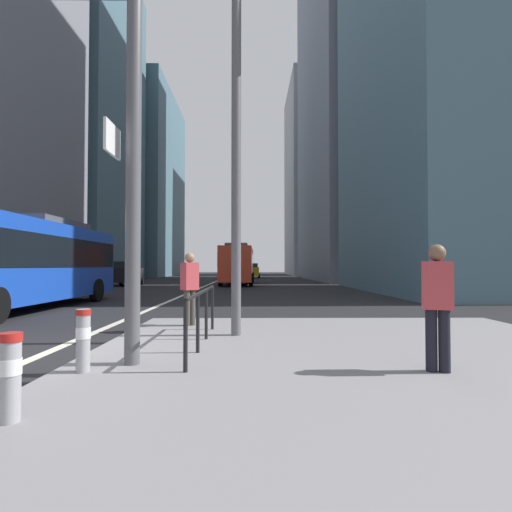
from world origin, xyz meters
The scene contains 18 objects.
ground_plane centered at (0.00, 20.00, 0.00)m, with size 160.00×160.00×0.00m, color black.
median_island centered at (5.50, -1.00, 0.07)m, with size 9.00×10.00×0.15m, color gray.
lane_centre_line centered at (0.00, 30.00, 0.01)m, with size 0.20×80.00×0.01m, color beige.
office_tower_left_mid centered at (-16.00, 37.67, 17.64)m, with size 11.63×16.30×35.28m, color slate.
office_tower_left_far centered at (-16.00, 58.92, 14.57)m, with size 13.97×21.99×29.14m, color slate.
office_tower_right_mid centered at (17.00, 41.08, 22.33)m, with size 13.03×24.89×44.66m, color slate.
office_tower_right_far centered at (17.00, 68.70, 17.41)m, with size 13.08×19.62×34.82m, color #9E9EA3.
city_bus_blue_oncoming centered at (-4.40, 7.50, 1.84)m, with size 2.75×11.09×3.40m.
city_bus_red_receding centered at (2.46, 28.50, 1.84)m, with size 2.82×11.01×3.40m.
car_oncoming_mid centered at (-6.49, 26.16, 0.99)m, with size 2.07×4.31×1.94m.
car_receding_near centered at (3.68, 47.32, 0.99)m, with size 2.06×4.16×1.94m.
traffic_signal_gantry centered at (0.13, -1.23, 4.08)m, with size 5.58×0.65×6.00m.
street_lamp_post centered at (3.36, 1.25, 5.28)m, with size 5.50×0.32×8.00m.
bollard_left centered at (1.50, -3.42, 0.60)m, with size 0.20×0.20×0.80m.
bollard_right centered at (1.43, -1.66, 0.62)m, with size 0.20×0.20×0.84m.
pedestrian_railing centered at (2.80, 0.17, 0.86)m, with size 0.06×3.76×0.98m.
pedestrian_waiting centered at (2.20, 2.61, 1.11)m, with size 0.44×0.44×1.73m.
pedestrian_walking centered at (6.17, -1.69, 1.10)m, with size 0.44×0.35×1.70m.
Camera 1 is at (3.69, -7.17, 1.56)m, focal length 28.81 mm.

